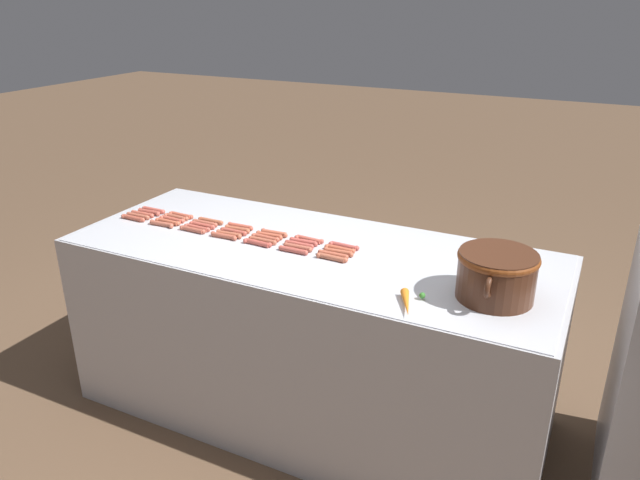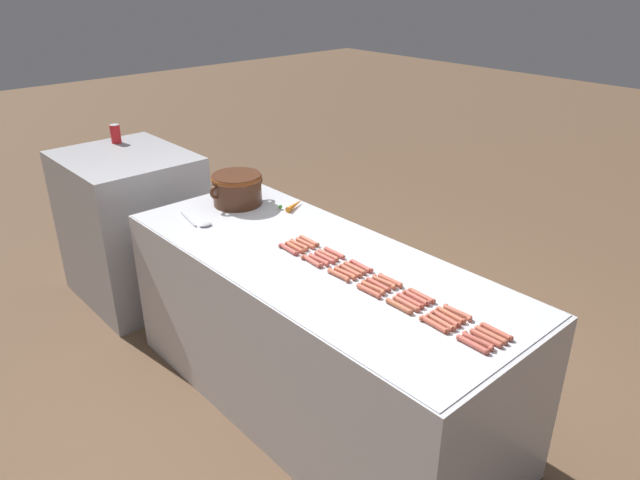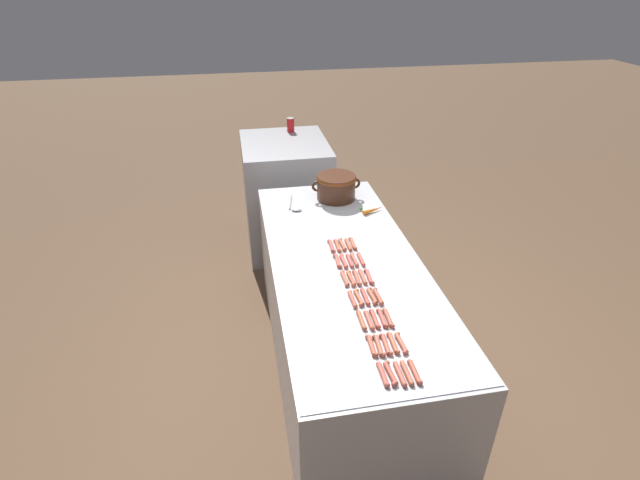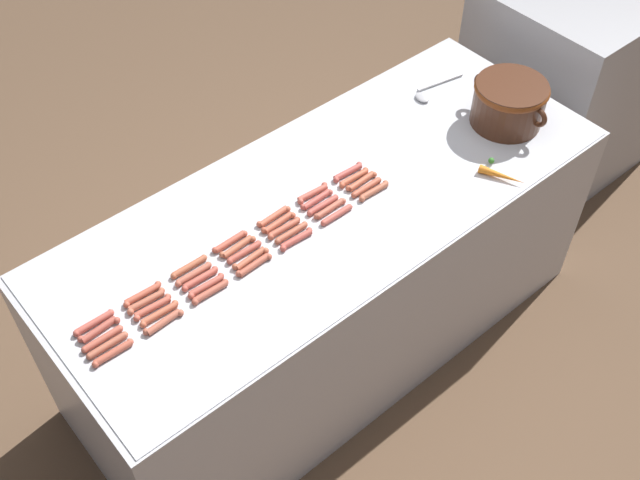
# 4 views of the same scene
# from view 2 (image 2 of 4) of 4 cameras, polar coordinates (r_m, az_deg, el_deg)

# --- Properties ---
(ground_plane) EXTENTS (20.00, 20.00, 0.00)m
(ground_plane) POSITION_cam_2_polar(r_m,az_deg,el_deg) (3.25, -0.36, -15.23)
(ground_plane) COLOR brown
(griddle_counter) EXTENTS (0.85, 2.13, 0.85)m
(griddle_counter) POSITION_cam_2_polar(r_m,az_deg,el_deg) (2.99, -0.39, -9.00)
(griddle_counter) COLOR #BCBCC1
(griddle_counter) RESTS_ON ground_plane
(back_cabinet) EXTENTS (0.73, 0.86, 1.00)m
(back_cabinet) POSITION_cam_2_polar(r_m,az_deg,el_deg) (4.16, -17.56, 1.23)
(back_cabinet) COLOR #A0A0A4
(back_cabinet) RESTS_ON ground_plane
(hot_dog_0) EXTENTS (0.02, 0.14, 0.02)m
(hot_dog_0) POSITION_cam_2_polar(r_m,az_deg,el_deg) (2.23, 14.47, -9.70)
(hot_dog_0) COLOR #BC5345
(hot_dog_0) RESTS_ON griddle_counter
(hot_dog_1) EXTENTS (0.03, 0.14, 0.02)m
(hot_dog_1) POSITION_cam_2_polar(r_m,az_deg,el_deg) (2.30, 10.96, -7.98)
(hot_dog_1) COLOR #BA553F
(hot_dog_1) RESTS_ON griddle_counter
(hot_dog_2) EXTENTS (0.02, 0.14, 0.02)m
(hot_dog_2) POSITION_cam_2_polar(r_m,az_deg,el_deg) (2.39, 7.63, -6.34)
(hot_dog_2) COLOR #B05B3D
(hot_dog_2) RESTS_ON griddle_counter
(hot_dog_3) EXTENTS (0.03, 0.14, 0.02)m
(hot_dog_3) POSITION_cam_2_polar(r_m,az_deg,el_deg) (2.49, 4.71, -4.90)
(hot_dog_3) COLOR #BB5440
(hot_dog_3) RESTS_ON griddle_counter
(hot_dog_4) EXTENTS (0.03, 0.14, 0.02)m
(hot_dog_4) POSITION_cam_2_polar(r_m,az_deg,el_deg) (2.60, 1.81, -3.38)
(hot_dog_4) COLOR #BB5A41
(hot_dog_4) RESTS_ON griddle_counter
(hot_dog_5) EXTENTS (0.03, 0.14, 0.02)m
(hot_dog_5) POSITION_cam_2_polar(r_m,az_deg,el_deg) (2.71, -0.78, -2.06)
(hot_dog_5) COLOR #BE5646
(hot_dog_5) RESTS_ON griddle_counter
(hot_dog_6) EXTENTS (0.03, 0.14, 0.02)m
(hot_dog_6) POSITION_cam_2_polar(r_m,az_deg,el_deg) (2.83, -3.03, -0.90)
(hot_dog_6) COLOR #B64F46
(hot_dog_6) RESTS_ON griddle_counter
(hot_dog_7) EXTENTS (0.03, 0.14, 0.02)m
(hot_dog_7) POSITION_cam_2_polar(r_m,az_deg,el_deg) (2.25, 14.97, -9.37)
(hot_dog_7) COLOR #B05041
(hot_dog_7) RESTS_ON griddle_counter
(hot_dog_8) EXTENTS (0.03, 0.14, 0.02)m
(hot_dog_8) POSITION_cam_2_polar(r_m,az_deg,el_deg) (2.32, 11.54, -7.74)
(hot_dog_8) COLOR #B25D44
(hot_dog_8) RESTS_ON griddle_counter
(hot_dog_9) EXTENTS (0.02, 0.14, 0.02)m
(hot_dog_9) POSITION_cam_2_polar(r_m,az_deg,el_deg) (2.42, 8.31, -6.09)
(hot_dog_9) COLOR #B45A45
(hot_dog_9) RESTS_ON griddle_counter
(hot_dog_10) EXTENTS (0.03, 0.14, 0.02)m
(hot_dog_10) POSITION_cam_2_polar(r_m,az_deg,el_deg) (2.51, 5.15, -4.57)
(hot_dog_10) COLOR #B55D40
(hot_dog_10) RESTS_ON griddle_counter
(hot_dog_11) EXTENTS (0.03, 0.14, 0.02)m
(hot_dog_11) POSITION_cam_2_polar(r_m,az_deg,el_deg) (2.62, 2.43, -3.18)
(hot_dog_11) COLOR #BA583E
(hot_dog_11) RESTS_ON griddle_counter
(hot_dog_12) EXTENTS (0.03, 0.14, 0.02)m
(hot_dog_12) POSITION_cam_2_polar(r_m,az_deg,el_deg) (2.73, -0.11, -1.91)
(hot_dog_12) COLOR #BC5146
(hot_dog_12) RESTS_ON griddle_counter
(hot_dog_13) EXTENTS (0.03, 0.14, 0.02)m
(hot_dog_13) POSITION_cam_2_polar(r_m,az_deg,el_deg) (2.85, -2.43, -0.70)
(hot_dog_13) COLOR #BF593D
(hot_dog_13) RESTS_ON griddle_counter
(hot_dog_14) EXTENTS (0.02, 0.14, 0.02)m
(hot_dog_14) POSITION_cam_2_polar(r_m,az_deg,el_deg) (2.27, 15.70, -9.08)
(hot_dog_14) COLOR #BA5643
(hot_dog_14) RESTS_ON griddle_counter
(hot_dog_15) EXTENTS (0.03, 0.14, 0.02)m
(hot_dog_15) POSITION_cam_2_polar(r_m,az_deg,el_deg) (2.35, 12.00, -7.41)
(hot_dog_15) COLOR #BE5744
(hot_dog_15) RESTS_ON griddle_counter
(hot_dog_16) EXTENTS (0.03, 0.14, 0.02)m
(hot_dog_16) POSITION_cam_2_polar(r_m,az_deg,el_deg) (2.44, 8.67, -5.79)
(hot_dog_16) COLOR #BC5243
(hot_dog_16) RESTS_ON griddle_counter
(hot_dog_17) EXTENTS (0.02, 0.14, 0.02)m
(hot_dog_17) POSITION_cam_2_polar(r_m,az_deg,el_deg) (2.54, 5.64, -4.30)
(hot_dog_17) COLOR #B35041
(hot_dog_17) RESTS_ON griddle_counter
(hot_dog_18) EXTENTS (0.03, 0.14, 0.02)m
(hot_dog_18) POSITION_cam_2_polar(r_m,az_deg,el_deg) (2.64, 2.96, -2.97)
(hot_dog_18) COLOR #B75741
(hot_dog_18) RESTS_ON griddle_counter
(hot_dog_19) EXTENTS (0.02, 0.14, 0.02)m
(hot_dog_19) POSITION_cam_2_polar(r_m,az_deg,el_deg) (2.75, 0.47, -1.70)
(hot_dog_19) COLOR #B74F44
(hot_dog_19) RESTS_ON griddle_counter
(hot_dog_20) EXTENTS (0.03, 0.14, 0.02)m
(hot_dog_20) POSITION_cam_2_polar(r_m,az_deg,el_deg) (2.87, -2.05, -0.47)
(hot_dog_20) COLOR #B75A3E
(hot_dog_20) RESTS_ON griddle_counter
(hot_dog_21) EXTENTS (0.02, 0.14, 0.02)m
(hot_dog_21) POSITION_cam_2_polar(r_m,az_deg,el_deg) (2.29, 16.14, -8.78)
(hot_dog_21) COLOR #B05C44
(hot_dog_21) RESTS_ON griddle_counter
(hot_dog_22) EXTENTS (0.03, 0.14, 0.02)m
(hot_dog_22) POSITION_cam_2_polar(r_m,az_deg,el_deg) (2.37, 12.46, -7.07)
(hot_dog_22) COLOR #BD5D40
(hot_dog_22) RESTS_ON griddle_counter
(hot_dog_23) EXTENTS (0.03, 0.14, 0.02)m
(hot_dog_23) POSITION_cam_2_polar(r_m,az_deg,el_deg) (2.46, 9.25, -5.50)
(hot_dog_23) COLOR #B65344
(hot_dog_23) RESTS_ON griddle_counter
(hot_dog_24) EXTENTS (0.03, 0.14, 0.02)m
(hot_dog_24) POSITION_cam_2_polar(r_m,az_deg,el_deg) (2.56, 6.20, -4.03)
(hot_dog_24) COLOR #B45B40
(hot_dog_24) RESTS_ON griddle_counter
(hot_dog_25) EXTENTS (0.02, 0.14, 0.02)m
(hot_dog_25) POSITION_cam_2_polar(r_m,az_deg,el_deg) (2.66, 3.38, -2.70)
(hot_dog_25) COLOR #B05B42
(hot_dog_25) RESTS_ON griddle_counter
(hot_dog_26) EXTENTS (0.02, 0.14, 0.02)m
(hot_dog_26) POSITION_cam_2_polar(r_m,az_deg,el_deg) (2.77, 0.80, -1.46)
(hot_dog_26) COLOR #B35C46
(hot_dog_26) RESTS_ON griddle_counter
(hot_dog_27) EXTENTS (0.02, 0.14, 0.02)m
(hot_dog_27) POSITION_cam_2_polar(r_m,az_deg,el_deg) (2.89, -1.41, -0.31)
(hot_dog_27) COLOR #B8583F
(hot_dog_27) RESTS_ON griddle_counter
(hot_dog_28) EXTENTS (0.02, 0.14, 0.02)m
(hot_dog_28) POSITION_cam_2_polar(r_m,az_deg,el_deg) (2.32, 16.61, -8.44)
(hot_dog_28) COLOR #B7543E
(hot_dog_28) RESTS_ON griddle_counter
(hot_dog_29) EXTENTS (0.03, 0.14, 0.02)m
(hot_dog_29) POSITION_cam_2_polar(r_m,az_deg,el_deg) (2.40, 13.11, -6.81)
(hot_dog_29) COLOR #B55C45
(hot_dog_29) RESTS_ON griddle_counter
(hot_dog_30) EXTENTS (0.03, 0.14, 0.02)m
(hot_dog_30) POSITION_cam_2_polar(r_m,az_deg,el_deg) (2.48, 9.75, -5.30)
(hot_dog_30) COLOR #B25642
(hot_dog_30) RESTS_ON griddle_counter
(hot_dog_31) EXTENTS (0.03, 0.14, 0.02)m
(hot_dog_31) POSITION_cam_2_polar(r_m,az_deg,el_deg) (2.57, 6.78, -3.88)
(hot_dog_31) COLOR #B2543F
(hot_dog_31) RESTS_ON griddle_counter
(hot_dog_32) EXTENTS (0.03, 0.14, 0.02)m
(hot_dog_32) POSITION_cam_2_polar(r_m,az_deg,el_deg) (2.68, 3.98, -2.51)
(hot_dog_32) COLOR #BE4F43
(hot_dog_32) RESTS_ON griddle_counter
(hot_dog_33) EXTENTS (0.02, 0.14, 0.02)m
(hot_dog_33) POSITION_cam_2_polar(r_m,az_deg,el_deg) (2.79, 1.39, -1.24)
(hot_dog_33) COLOR #BB5244
(hot_dog_33) RESTS_ON griddle_counter
(hot_dog_34) EXTENTS (0.03, 0.14, 0.02)m
(hot_dog_34) POSITION_cam_2_polar(r_m,az_deg,el_deg) (2.91, -1.06, -0.09)
(hot_dog_34) COLOR #B35D42
(hot_dog_34) RESTS_ON griddle_counter
(bean_pot) EXTENTS (0.36, 0.29, 0.18)m
(bean_pot) POSITION_cam_2_polar(r_m,az_deg,el_deg) (3.39, -8.00, 5.05)
(bean_pot) COLOR #472616
(bean_pot) RESTS_ON griddle_counter
(serving_spoon) EXTENTS (0.09, 0.27, 0.02)m
(serving_spoon) POSITION_cam_2_polar(r_m,az_deg,el_deg) (3.19, -11.53, 1.65)
(serving_spoon) COLOR #B7B7BC
(serving_spoon) RESTS_ON griddle_counter
(carrot) EXTENTS (0.17, 0.10, 0.03)m
(carrot) POSITION_cam_2_polar(r_m,az_deg,el_deg) (3.34, -2.52, 3.39)
(carrot) COLOR orange
(carrot) RESTS_ON griddle_counter
(soda_can) EXTENTS (0.07, 0.07, 0.12)m
(soda_can) POSITION_cam_2_polar(r_m,az_deg,el_deg) (4.26, -19.09, 9.64)
(soda_can) COLOR red
(soda_can) RESTS_ON back_cabinet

